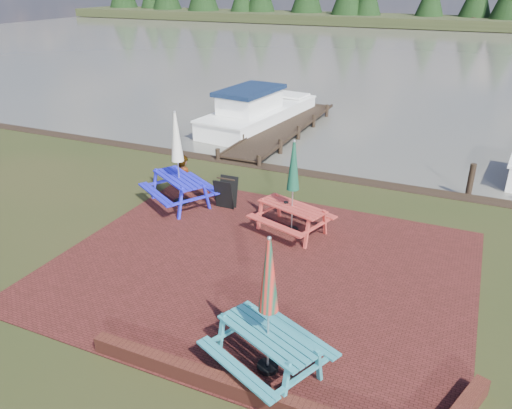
{
  "coord_description": "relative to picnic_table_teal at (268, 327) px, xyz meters",
  "views": [
    {
      "loc": [
        3.8,
        -7.75,
        5.92
      ],
      "look_at": [
        -0.6,
        2.05,
        1.0
      ],
      "focal_mm": 35.0,
      "sensor_mm": 36.0,
      "label": 1
    }
  ],
  "objects": [
    {
      "name": "picnic_table_red",
      "position": [
        -1.36,
        4.76,
        -0.02
      ],
      "size": [
        2.13,
        2.01,
        2.41
      ],
      "rotation": [
        0.0,
        0.0,
        -0.32
      ],
      "color": "#AB322B",
      "rests_on": "ground"
    },
    {
      "name": "picnic_table_blue",
      "position": [
        -4.85,
        5.08,
        0.07
      ],
      "size": [
        2.53,
        2.46,
        2.66
      ],
      "rotation": [
        0.0,
        0.0,
        -0.55
      ],
      "color": "#1B1BCC",
      "rests_on": "ground"
    },
    {
      "name": "water",
      "position": [
        -1.37,
        38.87,
        -0.87
      ],
      "size": [
        120.0,
        60.0,
        0.02
      ],
      "primitive_type": "cube",
      "color": "#4B4840",
      "rests_on": "ground"
    },
    {
      "name": "ground",
      "position": [
        -1.37,
        1.87,
        -0.87
      ],
      "size": [
        120.0,
        120.0,
        0.0
      ],
      "primitive_type": "plane",
      "color": "black",
      "rests_on": "ground"
    },
    {
      "name": "paving",
      "position": [
        -1.37,
        2.87,
        -0.86
      ],
      "size": [
        9.0,
        7.5,
        0.02
      ],
      "primitive_type": "cube",
      "color": "#391512",
      "rests_on": "ground"
    },
    {
      "name": "person",
      "position": [
        -5.49,
        6.33,
        0.11
      ],
      "size": [
        0.84,
        0.72,
        1.95
      ],
      "primitive_type": "imported",
      "rotation": [
        0.0,
        0.0,
        2.71
      ],
      "color": "gray",
      "rests_on": "ground"
    },
    {
      "name": "jetty",
      "position": [
        -4.87,
        13.15,
        -0.75
      ],
      "size": [
        1.76,
        9.08,
        1.0
      ],
      "color": "black",
      "rests_on": "ground"
    },
    {
      "name": "picnic_table_teal",
      "position": [
        0.0,
        0.0,
        0.0
      ],
      "size": [
        2.27,
        2.17,
        2.47
      ],
      "rotation": [
        0.0,
        0.0,
        -0.43
      ],
      "color": "teal",
      "rests_on": "ground"
    },
    {
      "name": "boat_jetty",
      "position": [
        -6.41,
        13.99,
        -0.47
      ],
      "size": [
        3.16,
        7.1,
        1.99
      ],
      "rotation": [
        0.0,
        0.0,
        -0.12
      ],
      "color": "white",
      "rests_on": "ground"
    },
    {
      "name": "brick_wall",
      "position": [
        0.77,
        -0.54,
        -0.72
      ],
      "size": [
        6.21,
        1.79,
        0.3
      ],
      "color": "#4C1E16",
      "rests_on": "ground"
    },
    {
      "name": "chalkboard",
      "position": [
        -3.54,
        5.39,
        -0.41
      ],
      "size": [
        0.55,
        0.52,
        0.87
      ],
      "rotation": [
        0.0,
        0.0,
        0.03
      ],
      "color": "black",
      "rests_on": "ground"
    }
  ]
}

